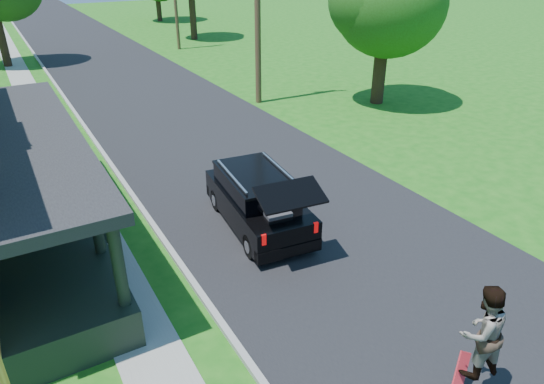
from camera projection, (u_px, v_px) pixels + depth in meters
ground at (392, 286)px, 11.42m from camera, size 140.00×140.00×0.00m
street at (143, 91)px, 26.87m from camera, size 8.00×120.00×0.02m
curb at (66, 101)px, 25.06m from camera, size 0.15×120.00×0.12m
sidewalk at (34, 106)px, 24.37m from camera, size 1.30×120.00×0.03m
black_suv at (258, 200)px, 13.54m from camera, size 2.20×4.73×2.13m
skateboarder at (482, 332)px, 7.99m from camera, size 0.97×0.82×1.78m
skateboard at (459, 377)px, 8.44m from camera, size 0.64×0.36×0.82m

